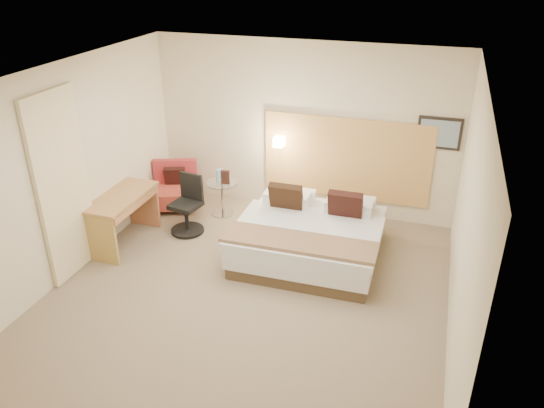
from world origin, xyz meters
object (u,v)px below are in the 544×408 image
(bed, at_px, (310,236))
(desk, at_px, (123,206))
(lounge_chair, at_px, (175,190))
(desk_chair, at_px, (188,209))
(side_table, at_px, (222,197))

(bed, distance_m, desk, 2.68)
(lounge_chair, xyz_separation_m, desk, (-0.14, -1.29, 0.30))
(desk, relative_size, desk_chair, 1.38)
(lounge_chair, bearing_deg, bed, -17.87)
(side_table, bearing_deg, bed, -25.64)
(bed, bearing_deg, desk, -169.43)
(side_table, height_order, desk_chair, desk_chair)
(bed, bearing_deg, lounge_chair, 162.13)
(bed, height_order, lounge_chair, bed)
(bed, height_order, side_table, bed)
(side_table, relative_size, desk, 0.48)
(desk_chair, bearing_deg, side_table, 67.60)
(bed, bearing_deg, side_table, 154.36)
(bed, relative_size, lounge_chair, 2.21)
(bed, relative_size, desk, 1.62)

